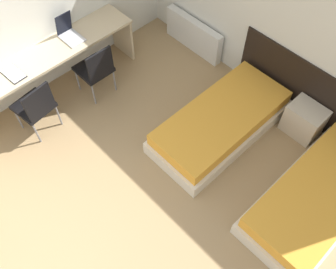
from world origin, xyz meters
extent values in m
cube|color=silver|center=(0.00, 4.03, 1.35)|extent=(5.30, 0.05, 2.70)
cube|color=black|center=(0.88, 3.99, 0.44)|extent=(2.45, 0.03, 0.88)
cube|color=beige|center=(0.15, 3.00, 0.10)|extent=(0.89, 1.91, 0.21)
cube|color=gold|center=(0.15, 3.00, 0.30)|extent=(0.81, 1.83, 0.18)
cube|color=beige|center=(1.61, 3.00, 0.10)|extent=(0.89, 1.91, 0.21)
cube|color=gold|center=(1.61, 3.00, 0.30)|extent=(0.81, 1.83, 0.18)
cube|color=beige|center=(0.88, 3.78, 0.22)|extent=(0.46, 0.35, 0.45)
cube|color=silver|center=(-1.22, 3.91, 0.25)|extent=(1.06, 0.12, 0.51)
cube|color=#C6B28E|center=(-1.89, 1.81, 0.72)|extent=(0.52, 2.53, 0.04)
cube|color=#C6B28E|center=(-1.89, 3.06, 0.35)|extent=(0.47, 0.04, 0.71)
cube|color=black|center=(-1.55, 2.28, 0.42)|extent=(0.43, 0.43, 0.05)
cube|color=black|center=(-1.35, 2.29, 0.64)|extent=(0.03, 0.39, 0.40)
cylinder|color=slate|center=(-1.74, 2.10, 0.20)|extent=(0.02, 0.02, 0.39)
cylinder|color=slate|center=(-1.74, 2.47, 0.20)|extent=(0.02, 0.02, 0.39)
cylinder|color=slate|center=(-1.37, 2.10, 0.20)|extent=(0.02, 0.02, 0.39)
cylinder|color=slate|center=(-1.37, 2.47, 0.20)|extent=(0.02, 0.02, 0.39)
cube|color=black|center=(-1.55, 1.34, 0.42)|extent=(0.48, 0.48, 0.05)
cube|color=black|center=(-1.35, 1.37, 0.64)|extent=(0.08, 0.39, 0.40)
cylinder|color=slate|center=(-1.71, 1.14, 0.20)|extent=(0.02, 0.02, 0.39)
cylinder|color=slate|center=(-1.76, 1.50, 0.20)|extent=(0.02, 0.02, 0.39)
cylinder|color=slate|center=(-1.35, 1.18, 0.20)|extent=(0.02, 0.02, 0.39)
cylinder|color=slate|center=(-1.39, 1.55, 0.20)|extent=(0.02, 0.02, 0.39)
cube|color=silver|center=(-1.89, 2.26, 0.75)|extent=(0.33, 0.24, 0.02)
cube|color=black|center=(-2.02, 2.26, 0.92)|extent=(0.08, 0.23, 0.32)
cube|color=black|center=(-1.86, 1.36, 0.75)|extent=(0.34, 0.21, 0.01)
cube|color=white|center=(-1.86, 1.36, 0.76)|extent=(0.32, 0.20, 0.01)
camera|label=1|loc=(1.77, 0.51, 4.07)|focal=40.00mm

